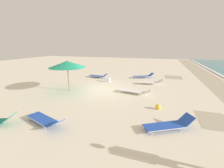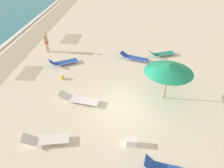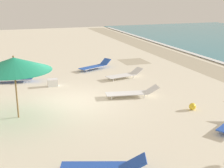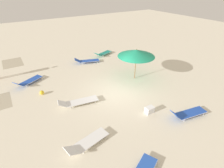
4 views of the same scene
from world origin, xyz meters
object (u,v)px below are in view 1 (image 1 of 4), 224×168
at_px(sun_lounger_mid_beach_pair_b, 45,120).
at_px(beach_umbrella, 67,64).
at_px(sun_lounger_beside_umbrella, 143,76).
at_px(cooler_box, 108,80).
at_px(sun_lounger_mid_beach_solo, 98,76).
at_px(sun_lounger_under_umbrella, 150,82).
at_px(beach_ball, 158,107).
at_px(sun_lounger_mid_beach_pair_a, 169,125).
at_px(sun_lounger_near_water_right, 135,91).

bearing_deg(sun_lounger_mid_beach_pair_b, beach_umbrella, -139.68).
bearing_deg(sun_lounger_beside_umbrella, cooler_box, -73.03).
xyz_separation_m(sun_lounger_beside_umbrella, sun_lounger_mid_beach_solo, (1.44, -4.62, 0.00)).
xyz_separation_m(sun_lounger_mid_beach_pair_b, cooler_box, (-8.39, 0.00, -0.02)).
relative_size(sun_lounger_beside_umbrella, sun_lounger_mid_beach_pair_b, 0.98).
height_order(sun_lounger_under_umbrella, sun_lounger_beside_umbrella, sun_lounger_beside_umbrella).
bearing_deg(sun_lounger_beside_umbrella, beach_ball, -13.43).
distance_m(sun_lounger_mid_beach_solo, sun_lounger_mid_beach_pair_a, 10.90).
relative_size(sun_lounger_under_umbrella, sun_lounger_mid_beach_solo, 0.97).
distance_m(beach_umbrella, cooler_box, 4.54).
height_order(sun_lounger_under_umbrella, beach_ball, sun_lounger_under_umbrella).
xyz_separation_m(sun_lounger_under_umbrella, sun_lounger_mid_beach_pair_b, (8.64, -3.97, -0.00)).
relative_size(sun_lounger_near_water_right, sun_lounger_mid_beach_solo, 1.08).
xyz_separation_m(sun_lounger_near_water_right, sun_lounger_mid_beach_solo, (-4.22, -4.70, 0.01)).
xyz_separation_m(beach_umbrella, sun_lounger_beside_umbrella, (-6.51, 4.89, -1.84)).
distance_m(sun_lounger_near_water_right, sun_lounger_mid_beach_pair_a, 4.78).
distance_m(sun_lounger_under_umbrella, sun_lounger_mid_beach_pair_b, 9.50).
height_order(sun_lounger_near_water_right, beach_ball, sun_lounger_near_water_right).
distance_m(beach_umbrella, sun_lounger_near_water_right, 5.37).
xyz_separation_m(beach_umbrella, cooler_box, (-3.71, 1.85, -1.86)).
bearing_deg(sun_lounger_under_umbrella, sun_lounger_near_water_right, -26.77).
bearing_deg(sun_lounger_mid_beach_pair_b, sun_lounger_mid_beach_pair_a, 122.21).
height_order(sun_lounger_beside_umbrella, sun_lounger_mid_beach_pair_a, sun_lounger_mid_beach_pair_a).
distance_m(beach_umbrella, sun_lounger_under_umbrella, 7.27).
bearing_deg(beach_ball, cooler_box, -137.25).
xyz_separation_m(sun_lounger_mid_beach_pair_b, beach_ball, (-3.23, 4.77, -0.06)).
relative_size(beach_umbrella, sun_lounger_mid_beach_pair_b, 1.18).
xyz_separation_m(sun_lounger_under_umbrella, cooler_box, (0.25, -3.97, -0.02)).
bearing_deg(sun_lounger_under_umbrella, sun_lounger_beside_umbrella, -171.56).
distance_m(sun_lounger_near_water_right, sun_lounger_mid_beach_solo, 6.32).
bearing_deg(sun_lounger_mid_beach_pair_a, sun_lounger_beside_umbrella, 162.67).
bearing_deg(beach_ball, beach_umbrella, -102.37).
relative_size(sun_lounger_near_water_right, sun_lounger_mid_beach_pair_a, 1.16).
xyz_separation_m(sun_lounger_under_umbrella, sun_lounger_beside_umbrella, (-2.56, -0.93, 0.00)).
bearing_deg(sun_lounger_under_umbrella, beach_ball, -3.02).
relative_size(sun_lounger_beside_umbrella, sun_lounger_mid_beach_pair_a, 1.06).
xyz_separation_m(beach_umbrella, sun_lounger_mid_beach_pair_a, (3.43, 7.10, -1.83)).
bearing_deg(beach_umbrella, beach_ball, 77.63).
bearing_deg(sun_lounger_under_umbrella, sun_lounger_mid_beach_pair_b, -36.15).
relative_size(sun_lounger_mid_beach_pair_a, sun_lounger_mid_beach_pair_b, 0.93).
height_order(sun_lounger_near_water_right, sun_lounger_mid_beach_solo, sun_lounger_mid_beach_solo).
distance_m(sun_lounger_beside_umbrella, sun_lounger_mid_beach_pair_b, 11.60).
relative_size(sun_lounger_mid_beach_solo, sun_lounger_mid_beach_pair_b, 0.99).
xyz_separation_m(beach_umbrella, sun_lounger_mid_beach_solo, (-5.07, 0.27, -1.83)).
relative_size(sun_lounger_under_umbrella, sun_lounger_near_water_right, 0.90).
relative_size(sun_lounger_under_umbrella, sun_lounger_mid_beach_pair_b, 0.96).
height_order(sun_lounger_mid_beach_pair_a, cooler_box, sun_lounger_mid_beach_pair_a).
relative_size(sun_lounger_beside_umbrella, sun_lounger_mid_beach_solo, 0.99).
relative_size(sun_lounger_mid_beach_pair_a, cooler_box, 4.15).
xyz_separation_m(sun_lounger_mid_beach_solo, cooler_box, (1.36, 1.58, -0.03)).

